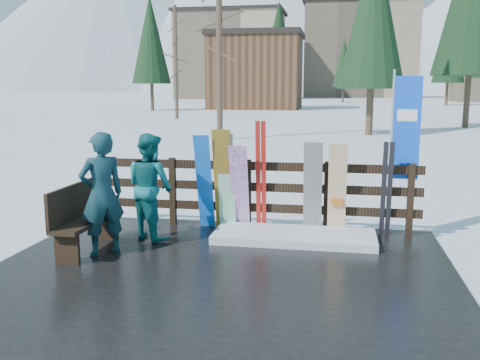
% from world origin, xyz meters
% --- Properties ---
extents(ground, '(700.00, 700.00, 0.00)m').
position_xyz_m(ground, '(0.00, 0.00, 0.00)').
color(ground, white).
rests_on(ground, ground).
extents(deck, '(6.00, 5.00, 0.08)m').
position_xyz_m(deck, '(0.00, 0.00, 0.04)').
color(deck, black).
rests_on(deck, ground).
extents(fence, '(5.60, 0.10, 1.15)m').
position_xyz_m(fence, '(0.00, 2.20, 0.74)').
color(fence, black).
rests_on(fence, deck).
extents(snow_patch, '(2.47, 1.00, 0.12)m').
position_xyz_m(snow_patch, '(0.83, 1.60, 0.14)').
color(snow_patch, white).
rests_on(snow_patch, deck).
extents(bench, '(0.41, 1.50, 0.97)m').
position_xyz_m(bench, '(-2.12, 0.51, 0.60)').
color(bench, black).
rests_on(bench, deck).
extents(snowboard_0, '(0.26, 0.44, 1.59)m').
position_xyz_m(snowboard_0, '(-0.69, 1.98, 0.87)').
color(snowboard_0, blue).
rests_on(snowboard_0, deck).
extents(snowboard_1, '(0.27, 0.26, 1.61)m').
position_xyz_m(snowboard_1, '(-0.32, 1.98, 0.88)').
color(snowboard_1, white).
rests_on(snowboard_1, deck).
extents(snowboard_2, '(0.30, 0.35, 1.67)m').
position_xyz_m(snowboard_2, '(-0.37, 1.98, 0.92)').
color(snowboard_2, yellow).
rests_on(snowboard_2, deck).
extents(snowboard_3, '(0.29, 0.40, 1.42)m').
position_xyz_m(snowboard_3, '(-0.10, 1.98, 0.79)').
color(snowboard_3, white).
rests_on(snowboard_3, deck).
extents(snowboard_4, '(0.29, 0.25, 1.49)m').
position_xyz_m(snowboard_4, '(1.08, 1.98, 0.83)').
color(snowboard_4, black).
rests_on(snowboard_4, deck).
extents(snowboard_5, '(0.28, 0.25, 1.48)m').
position_xyz_m(snowboard_5, '(1.46, 1.98, 0.82)').
color(snowboard_5, white).
rests_on(snowboard_5, deck).
extents(ski_pair_a, '(0.17, 0.23, 1.81)m').
position_xyz_m(ski_pair_a, '(0.24, 2.05, 0.98)').
color(ski_pair_a, '#A61B14').
rests_on(ski_pair_a, deck).
extents(ski_pair_b, '(0.17, 0.22, 1.51)m').
position_xyz_m(ski_pair_b, '(2.22, 2.05, 0.84)').
color(ski_pair_b, black).
rests_on(ski_pair_b, deck).
extents(rental_flag, '(0.45, 0.04, 2.60)m').
position_xyz_m(rental_flag, '(2.44, 2.25, 1.69)').
color(rental_flag, silver).
rests_on(rental_flag, deck).
extents(person_front, '(0.74, 0.74, 1.73)m').
position_xyz_m(person_front, '(-1.75, 0.40, 0.95)').
color(person_front, '#19504A').
rests_on(person_front, deck).
extents(person_back, '(1.01, 0.96, 1.65)m').
position_xyz_m(person_back, '(-1.37, 1.30, 0.90)').
color(person_back, '#11676C').
rests_on(person_back, deck).
extents(resort_buildings, '(73.00, 87.60, 22.60)m').
position_xyz_m(resort_buildings, '(1.03, 115.41, 9.81)').
color(resort_buildings, tan).
rests_on(resort_buildings, ground).
extents(trees, '(42.17, 68.93, 12.71)m').
position_xyz_m(trees, '(3.97, 50.32, 5.90)').
color(trees, '#382B1E').
rests_on(trees, ground).
extents(mountains, '(520.00, 260.00, 120.00)m').
position_xyz_m(mountains, '(-10.50, 328.41, 50.20)').
color(mountains, white).
rests_on(mountains, ground).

